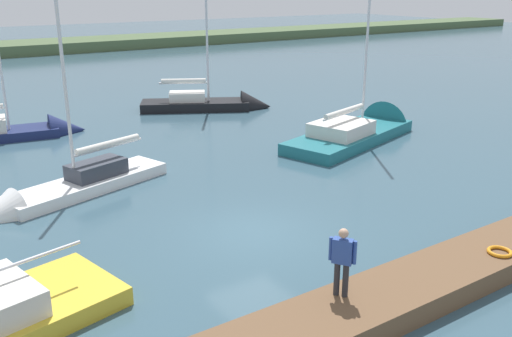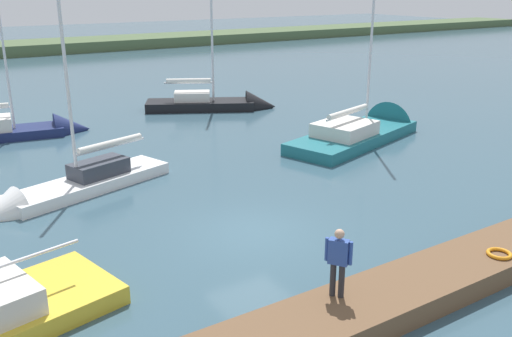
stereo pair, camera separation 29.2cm
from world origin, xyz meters
TOP-DOWN VIEW (x-y plane):
  - ground_plane at (0.00, 0.00)m, footprint 200.00×200.00m
  - dock_pier at (0.00, 5.45)m, footprint 22.14×1.89m
  - life_ring_buoy at (-4.04, 5.83)m, footprint 0.66×0.66m
  - sailboat_far_left at (3.73, -16.23)m, footprint 7.96×3.16m
  - sailboat_far_right at (-11.72, -6.76)m, footprint 10.47×5.54m
  - sailboat_behind_pier at (4.14, -6.37)m, footprint 7.82×3.97m
  - sailboat_inner_slip at (-8.11, -16.49)m, footprint 8.05×5.60m
  - person_on_dock at (0.93, 5.04)m, footprint 0.44×0.55m

SIDE VIEW (x-z plane):
  - ground_plane at x=0.00m, z-range 0.00..0.00m
  - sailboat_behind_pier at x=4.14m, z-range -3.77..4.04m
  - sailboat_far_right at x=-11.72m, z-range -6.19..6.60m
  - sailboat_far_left at x=3.73m, z-range -4.18..4.62m
  - sailboat_inner_slip at x=-8.11m, z-range -4.93..5.40m
  - dock_pier at x=0.00m, z-range 0.00..0.58m
  - life_ring_buoy at x=-4.04m, z-range 0.58..0.68m
  - person_on_dock at x=0.93m, z-range 0.71..2.40m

